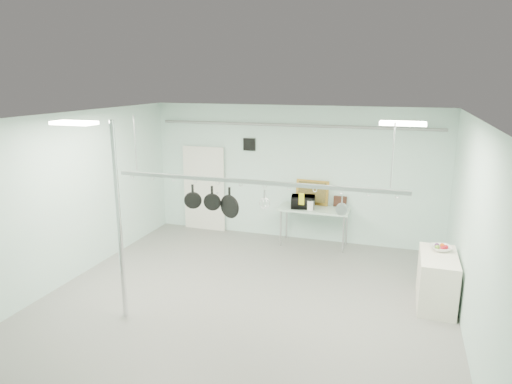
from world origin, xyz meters
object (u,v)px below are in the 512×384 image
(pot_rack, at_px, (253,180))
(skillet_left, at_px, (193,196))
(coffee_canister, at_px, (310,205))
(skillet_mid, at_px, (212,198))
(chrome_pole, at_px, (119,223))
(fruit_bowl, at_px, (441,248))
(prep_table, at_px, (314,211))
(microwave, at_px, (303,202))
(skillet_right, at_px, (230,203))
(side_cabinet, at_px, (437,280))

(pot_rack, distance_m, skillet_left, 1.11)
(coffee_canister, bearing_deg, skillet_mid, -108.45)
(chrome_pole, relative_size, fruit_bowl, 9.25)
(coffee_canister, height_order, skillet_left, skillet_left)
(prep_table, distance_m, microwave, 0.34)
(pot_rack, bearing_deg, chrome_pole, -154.65)
(prep_table, height_order, pot_rack, pot_rack)
(skillet_mid, bearing_deg, skillet_right, -9.28)
(prep_table, bearing_deg, microwave, -162.29)
(coffee_canister, bearing_deg, pot_rack, -96.18)
(skillet_mid, bearing_deg, coffee_canister, 62.27)
(side_cabinet, xyz_separation_m, skillet_mid, (-3.65, -1.10, 1.43))
(pot_rack, xyz_separation_m, fruit_bowl, (2.99, 1.35, -1.29))
(pot_rack, bearing_deg, microwave, 87.35)
(chrome_pole, bearing_deg, skillet_mid, 36.98)
(chrome_pole, relative_size, prep_table, 2.00)
(microwave, relative_size, coffee_canister, 2.34)
(prep_table, relative_size, skillet_mid, 4.00)
(fruit_bowl, relative_size, skillet_mid, 0.86)
(fruit_bowl, xyz_separation_m, skillet_left, (-4.04, -1.35, 0.94))
(pot_rack, relative_size, fruit_bowl, 13.87)
(coffee_canister, height_order, skillet_right, skillet_right)
(pot_rack, bearing_deg, fruit_bowl, 24.31)
(coffee_canister, xyz_separation_m, skillet_left, (-1.39, -3.13, 0.87))
(side_cabinet, distance_m, microwave, 3.56)
(side_cabinet, distance_m, fruit_bowl, 0.55)
(side_cabinet, bearing_deg, prep_table, 139.21)
(coffee_canister, bearing_deg, chrome_pole, -119.06)
(prep_table, relative_size, pot_rack, 0.33)
(skillet_left, distance_m, skillet_mid, 0.35)
(side_cabinet, distance_m, skillet_mid, 4.08)
(skillet_left, bearing_deg, coffee_canister, 46.44)
(side_cabinet, relative_size, pot_rack, 0.25)
(side_cabinet, distance_m, pot_rack, 3.62)
(skillet_left, relative_size, skillet_right, 0.77)
(microwave, distance_m, skillet_left, 3.54)
(prep_table, relative_size, microwave, 3.02)
(chrome_pole, xyz_separation_m, pot_rack, (1.90, 0.90, 0.63))
(coffee_canister, height_order, fruit_bowl, coffee_canister)
(side_cabinet, height_order, pot_rack, pot_rack)
(prep_table, xyz_separation_m, skillet_left, (-1.46, -3.30, 1.05))
(prep_table, height_order, coffee_canister, coffee_canister)
(microwave, bearing_deg, side_cabinet, 133.97)
(coffee_canister, height_order, skillet_mid, skillet_mid)
(fruit_bowl, xyz_separation_m, skillet_mid, (-3.69, -1.35, 0.94))
(prep_table, distance_m, fruit_bowl, 3.24)
(prep_table, bearing_deg, side_cabinet, -40.79)
(coffee_canister, xyz_separation_m, skillet_right, (-0.74, -3.13, 0.81))
(side_cabinet, bearing_deg, microwave, 142.88)
(pot_rack, height_order, skillet_left, pot_rack)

